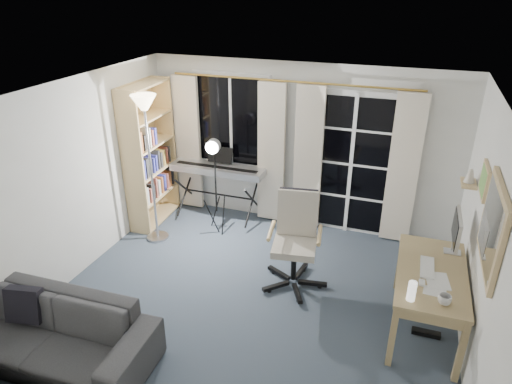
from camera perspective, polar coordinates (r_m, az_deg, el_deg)
floor at (r=5.53m, az=-0.32°, el=-13.05°), size 4.50×4.00×0.02m
window at (r=6.83m, az=-3.05°, el=8.93°), size 1.20×0.08×1.40m
french_door at (r=6.55m, az=11.81°, el=3.28°), size 1.32×0.09×2.11m
curtains at (r=6.59m, az=4.10°, el=4.57°), size 3.60×0.07×2.13m
bookshelf at (r=6.91m, az=-13.43°, el=4.08°), size 0.38×1.00×2.11m
torchiere_lamp at (r=6.11m, az=-13.56°, el=8.02°), size 0.41×0.41×2.08m
keyboard_piano at (r=6.88m, az=-4.80°, el=2.73°), size 1.44×0.70×1.05m
studio_light at (r=6.29m, az=-5.32°, el=4.31°), size 0.29×0.29×1.47m
office_chair at (r=5.47m, az=5.03°, el=-4.87°), size 0.79×0.79×1.16m
desk at (r=5.04m, az=21.01°, el=-10.10°), size 0.69×1.37×0.73m
monitor at (r=5.26m, az=23.77°, el=-4.37°), size 0.18×0.52×0.46m
desk_clutter at (r=4.89m, az=20.15°, el=-12.12°), size 0.42×0.83×0.92m
mug at (r=4.56m, az=22.53°, el=-12.21°), size 0.12×0.10×0.12m
wall_mirror at (r=4.23m, az=27.45°, el=-3.97°), size 0.04×0.94×0.74m
framed_print at (r=5.03m, az=26.65°, el=1.28°), size 0.03×0.42×0.32m
wall_shelf at (r=5.55m, az=25.15°, el=1.54°), size 0.16×0.30×0.18m
sofa at (r=4.97m, az=-25.00°, el=-14.68°), size 2.14×0.69×0.83m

